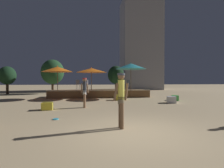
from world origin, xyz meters
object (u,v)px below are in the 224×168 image
cube_seat_1 (118,97)px  frisbee_disc (56,119)px  patio_umbrella_2 (131,66)px  cube_seat_3 (171,100)px  person_0 (85,91)px  patio_umbrella_0 (91,70)px  background_tree_1 (116,75)px  background_tree_0 (53,72)px  cube_seat_2 (47,106)px  bistro_chair_1 (88,84)px  person_3 (121,97)px  cube_seat_0 (175,98)px  bistro_chair_2 (78,84)px  bistro_chair_0 (128,83)px  background_tree_2 (7,76)px  patio_umbrella_1 (58,69)px

cube_seat_1 → frisbee_disc: size_ratio=2.98×
patio_umbrella_2 → cube_seat_3: size_ratio=4.28×
patio_umbrella_2 → person_0: bearing=-128.0°
patio_umbrella_0 → background_tree_1: size_ratio=0.73×
cube_seat_1 → background_tree_0: bearing=130.0°
cube_seat_2 → cube_seat_3: bearing=13.2°
person_0 → bistro_chair_1: (0.17, 6.34, 0.30)m
patio_umbrella_2 → background_tree_1: size_ratio=0.85×
patio_umbrella_2 → person_3: (-2.63, -9.56, -1.79)m
cube_seat_0 → background_tree_0: (-10.95, 8.73, 2.37)m
bistro_chair_2 → patio_umbrella_0: bearing=-71.2°
bistro_chair_0 → cube_seat_3: bearing=86.1°
patio_umbrella_0 → bistro_chair_2: bearing=128.5°
patio_umbrella_2 → bistro_chair_0: 2.25m
cube_seat_2 → bistro_chair_2: bearing=81.4°
cube_seat_2 → cube_seat_3: 8.06m
patio_umbrella_0 → person_0: patio_umbrella_0 is taller
frisbee_disc → background_tree_2: background_tree_2 is taller
cube_seat_0 → frisbee_disc: 9.72m
cube_seat_1 → patio_umbrella_0: bearing=139.3°
cube_seat_0 → bistro_chair_0: 5.00m
background_tree_2 → patio_umbrella_0: bearing=-30.7°
cube_seat_2 → background_tree_0: 12.34m
cube_seat_1 → background_tree_2: background_tree_2 is taller
patio_umbrella_2 → frisbee_disc: patio_umbrella_2 is taller
background_tree_1 → patio_umbrella_0: bearing=-110.1°
patio_umbrella_1 → cube_seat_0: 9.99m
patio_umbrella_2 → person_3: 10.08m
patio_umbrella_2 → person_0: 6.65m
patio_umbrella_0 → bistro_chair_0: 4.01m
cube_seat_2 → background_tree_1: background_tree_1 is taller
patio_umbrella_0 → bistro_chair_0: size_ratio=3.02×
patio_umbrella_0 → cube_seat_1: (2.10, -1.81, -2.24)m
bistro_chair_0 → bistro_chair_2: bearing=-26.2°
patio_umbrella_0 → cube_seat_2: bearing=-112.4°
bistro_chair_1 → bistro_chair_2: same height
cube_seat_0 → bistro_chair_0: bearing=125.4°
background_tree_1 → cube_seat_0: bearing=-78.1°
cube_seat_0 → frisbee_disc: cube_seat_0 is taller
patio_umbrella_0 → background_tree_2: bearing=149.3°
bistro_chair_1 → background_tree_2: size_ratio=0.29×
background_tree_1 → background_tree_2: (-13.07, -4.58, -0.28)m
patio_umbrella_1 → patio_umbrella_2: size_ratio=0.90×
patio_umbrella_1 → bistro_chair_0: size_ratio=3.14×
cube_seat_1 → cube_seat_3: bearing=-32.9°
bistro_chair_0 → patio_umbrella_2: bearing=62.8°
cube_seat_1 → cube_seat_2: (-4.50, -4.01, -0.01)m
cube_seat_0 → cube_seat_1: (-4.31, 0.83, 0.01)m
frisbee_disc → cube_seat_2: bearing=109.9°
bistro_chair_0 → background_tree_1: bearing=-114.1°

